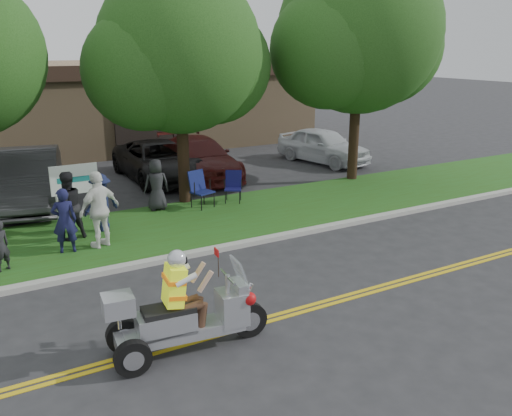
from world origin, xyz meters
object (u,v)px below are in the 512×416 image
parked_car_left (28,179)px  parked_car_right (199,158)px  lawn_chair_b (200,187)px  spectator_adult_mid (67,206)px  spectator_adult_left (64,220)px  lawn_chair_a (233,184)px  spectator_adult_right (99,209)px  trike_scooter (182,317)px  parked_car_mid (159,161)px  parked_car_far_right (323,145)px

parked_car_left → parked_car_right: bearing=20.6°
lawn_chair_b → spectator_adult_mid: bearing=177.1°
spectator_adult_left → lawn_chair_b: bearing=-145.9°
lawn_chair_a → spectator_adult_mid: spectator_adult_mid is taller
spectator_adult_right → parked_car_right: 7.84m
trike_scooter → spectator_adult_left: (-0.80, 5.24, 0.26)m
lawn_chair_b → spectator_adult_left: 4.67m
spectator_adult_left → spectator_adult_mid: spectator_adult_mid is taller
lawn_chair_b → parked_car_right: parked_car_right is taller
lawn_chair_a → parked_car_mid: parked_car_mid is taller
trike_scooter → parked_car_far_right: 15.33m
lawn_chair_a → spectator_adult_mid: size_ratio=0.55×
lawn_chair_a → spectator_adult_left: spectator_adult_left is taller
lawn_chair_b → parked_car_left: 5.35m
spectator_adult_right → parked_car_mid: bearing=-144.3°
spectator_adult_mid → lawn_chair_b: bearing=178.5°
spectator_adult_left → parked_car_mid: (4.52, 6.14, -0.18)m
parked_car_left → spectator_adult_right: bearing=-67.0°
parked_car_right → parked_car_far_right: bearing=0.7°
parked_car_mid → spectator_adult_left: bearing=-126.4°
spectator_adult_left → parked_car_right: spectator_adult_left is taller
lawn_chair_a → parked_car_mid: bearing=134.6°
lawn_chair_a → parked_car_far_right: bearing=63.5°
lawn_chair_b → spectator_adult_left: size_ratio=0.71×
parked_car_left → parked_car_mid: size_ratio=1.03×
spectator_adult_right → parked_car_far_right: (10.77, 5.68, -0.31)m
lawn_chair_a → parked_car_far_right: 7.20m
parked_car_right → spectator_adult_left: bearing=-132.9°
spectator_adult_mid → spectator_adult_right: spectator_adult_right is taller
parked_car_left → parked_car_far_right: parked_car_left is taller
parked_car_right → trike_scooter: bearing=-112.3°
lawn_chair_a → parked_car_right: 3.96m
lawn_chair_b → parked_car_left: parked_car_left is taller
lawn_chair_a → spectator_adult_right: size_ratio=0.51×
parked_car_right → parked_car_far_right: parked_car_far_right is taller
trike_scooter → parked_car_mid: trike_scooter is taller
parked_car_mid → parked_car_far_right: parked_car_far_right is taller
parked_car_right → parked_car_far_right: (5.60, -0.20, 0.00)m
lawn_chair_b → parked_car_right: size_ratio=0.22×
lawn_chair_b → parked_car_mid: parked_car_mid is taller
lawn_chair_b → spectator_adult_left: spectator_adult_left is taller
spectator_adult_mid → trike_scooter: bearing=79.6°
trike_scooter → spectator_adult_right: size_ratio=1.45×
lawn_chair_a → parked_car_left: parked_car_left is taller
lawn_chair_b → parked_car_left: (-4.42, 3.01, 0.14)m
parked_car_right → parked_car_far_right: size_ratio=1.17×
lawn_chair_a → parked_car_mid: (-0.90, 4.21, 0.06)m
spectator_adult_right → lawn_chair_a: bearing=179.7°
spectator_adult_left → parked_car_left: bearing=-78.0°
spectator_adult_mid → spectator_adult_left: bearing=59.1°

